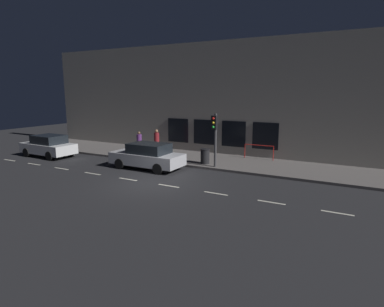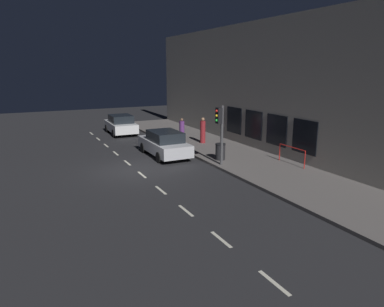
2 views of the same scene
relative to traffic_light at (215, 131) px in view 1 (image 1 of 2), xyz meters
The scene contains 11 objects.
ground_plane 5.11m from the traffic_light, 159.63° to the left, with size 60.00×60.00×0.00m, color #232326.
sidewalk 3.40m from the traffic_light, 38.45° to the left, with size 4.50×32.00×0.15m.
building_facade 5.12m from the traffic_light, 19.20° to the left, with size 0.65×32.00×8.20m.
lane_centre_line 4.89m from the traffic_light, behind, with size 0.12×27.20×0.01m.
traffic_light is the anchor object (origin of this frame).
parked_car_0 12.51m from the traffic_light, 99.72° to the left, with size 2.06×4.16×1.58m.
parked_car_1 4.37m from the traffic_light, 115.00° to the left, with size 1.98×4.52×1.58m.
pedestrian_0 6.25m from the traffic_light, 84.71° to the left, with size 0.47×0.47×1.76m.
pedestrian_1 6.01m from the traffic_light, 70.74° to the left, with size 0.39×0.39×1.80m.
trash_bin 2.03m from the traffic_light, 56.91° to the left, with size 0.59×0.59×0.95m.
red_railing 4.23m from the traffic_light, 24.76° to the right, with size 0.05×2.03×0.97m.
Camera 1 is at (-13.22, -9.46, 4.67)m, focal length 30.23 mm.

